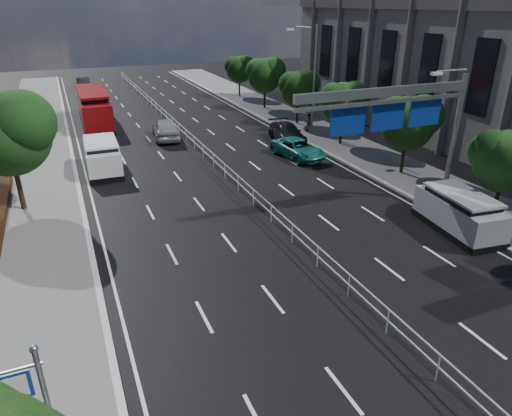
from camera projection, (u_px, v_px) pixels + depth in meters
ground at (417, 363)px, 14.65m from camera, size 160.00×160.00×0.00m
median_fence at (206, 153)px, 33.29m from camera, size 0.05×85.00×1.02m
toilet_sign at (22, 404)px, 9.52m from camera, size 1.62×0.18×4.34m
overhead_gantry at (402, 110)px, 23.18m from camera, size 10.24×0.38×7.45m
streetlight_far at (311, 73)px, 38.05m from camera, size 2.78×2.40×9.00m
civic_hall at (470, 58)px, 39.00m from camera, size 14.40×36.00×14.35m
near_tree_back at (7, 129)px, 23.53m from camera, size 4.84×4.51×6.69m
far_tree_c at (508, 157)px, 23.12m from camera, size 3.52×3.28×4.94m
far_tree_d at (409, 120)px, 29.29m from camera, size 3.85×3.59×5.34m
far_tree_e at (344, 101)px, 35.63m from camera, size 3.63×3.38×5.13m
far_tree_f at (299, 87)px, 41.94m from camera, size 3.52×3.28×5.02m
far_tree_g at (265, 73)px, 48.12m from camera, size 3.96×3.69×5.45m
far_tree_h at (240, 68)px, 54.54m from camera, size 3.41×3.18×4.91m
white_minivan at (102, 156)px, 30.89m from camera, size 2.33×5.11×2.19m
red_bus at (94, 106)px, 42.90m from camera, size 2.69×10.69×3.18m
near_car_silver at (166, 128)px, 38.54m from camera, size 2.62×5.26×1.72m
near_car_dark at (83, 83)px, 61.19m from camera, size 1.93×4.62×1.49m
silver_minivan at (459, 212)px, 22.81m from camera, size 2.65×5.10×2.03m
parked_car_teal at (298, 149)px, 33.85m from camera, size 2.88×5.15×1.36m
parked_car_dark at (287, 133)px, 37.64m from camera, size 2.71×5.33×1.48m
pedestrian_b at (308, 123)px, 40.21m from camera, size 0.92×0.83×1.55m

